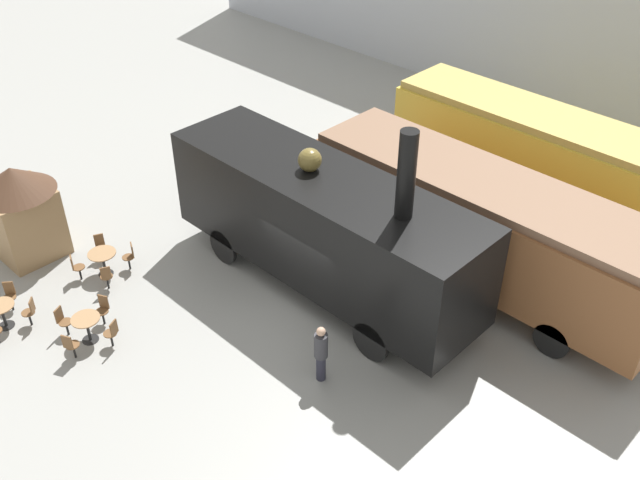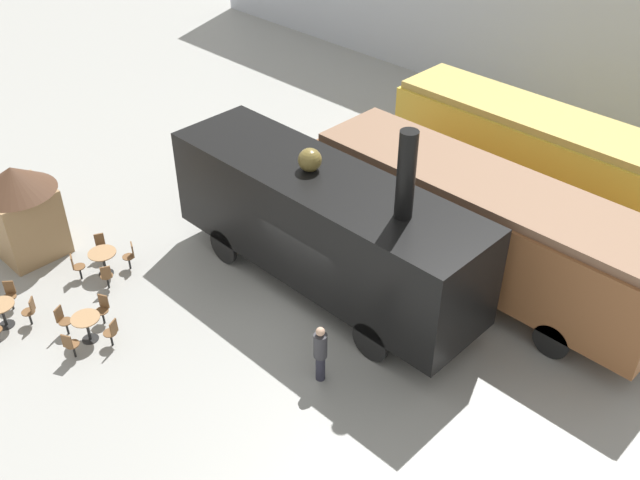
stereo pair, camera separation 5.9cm
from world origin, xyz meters
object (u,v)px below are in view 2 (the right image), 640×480
object	(u,v)px
visitor_person	(320,352)
passenger_coach_wooden	(483,223)
cafe_chair_0	(63,319)
passenger_coach_vintage	(545,161)
cafe_table_far	(2,310)
steam_locomotive	(323,223)
cafe_table_mid	(103,257)
cafe_table_near	(87,323)
ticket_kiosk	(21,206)

from	to	relation	value
visitor_person	passenger_coach_wooden	bearing A→B (deg)	85.75
cafe_chair_0	passenger_coach_vintage	bearing A→B (deg)	40.70
passenger_coach_wooden	cafe_table_far	distance (m)	13.33
steam_locomotive	passenger_coach_vintage	bearing A→B (deg)	71.80
passenger_coach_vintage	cafe_table_mid	bearing A→B (deg)	-122.64
steam_locomotive	visitor_person	xyz separation A→B (m)	(2.52, -2.68, -1.29)
cafe_table_mid	visitor_person	distance (m)	7.66
cafe_table_near	cafe_table_mid	size ratio (longest dim) A/B	0.93
cafe_chair_0	visitor_person	size ratio (longest dim) A/B	0.52
passenger_coach_vintage	cafe_table_mid	xyz separation A→B (m)	(-7.47, -11.66, -1.50)
steam_locomotive	cafe_table_mid	bearing A→B (deg)	-140.40
ticket_kiosk	cafe_table_mid	bearing A→B (deg)	21.04
cafe_table_near	ticket_kiosk	distance (m)	4.94
passenger_coach_vintage	cafe_table_far	xyz separation A→B (m)	(-7.42, -14.80, -1.54)
steam_locomotive	ticket_kiosk	xyz separation A→B (m)	(-7.56, -5.12, -0.53)
passenger_coach_wooden	cafe_table_near	distance (m)	11.06
steam_locomotive	cafe_table_far	world-z (taller)	steam_locomotive
passenger_coach_wooden	steam_locomotive	size ratio (longest dim) A/B	1.09
cafe_table_mid	visitor_person	xyz separation A→B (m)	(7.52, 1.45, 0.32)
passenger_coach_wooden	steam_locomotive	distance (m)	4.49
visitor_person	cafe_table_far	bearing A→B (deg)	-148.39
passenger_coach_wooden	steam_locomotive	xyz separation A→B (m)	(-2.97, -3.36, 0.22)
steam_locomotive	cafe_table_mid	world-z (taller)	steam_locomotive
cafe_table_mid	passenger_coach_vintage	bearing A→B (deg)	57.36
cafe_table_far	cafe_chair_0	size ratio (longest dim) A/B	0.86
cafe_chair_0	ticket_kiosk	world-z (taller)	ticket_kiosk
ticket_kiosk	passenger_coach_wooden	bearing A→B (deg)	38.85
cafe_table_near	cafe_chair_0	world-z (taller)	cafe_chair_0
steam_locomotive	cafe_table_mid	xyz separation A→B (m)	(-5.00, -4.13, -1.61)
steam_locomotive	cafe_chair_0	bearing A→B (deg)	-119.06
passenger_coach_wooden	cafe_table_mid	world-z (taller)	passenger_coach_wooden
passenger_coach_wooden	cafe_table_near	xyz separation A→B (m)	(-5.79, -9.32, -1.42)
cafe_table_near	cafe_chair_0	size ratio (longest dim) A/B	0.88
passenger_coach_wooden	ticket_kiosk	world-z (taller)	passenger_coach_wooden
cafe_table_near	cafe_chair_0	xyz separation A→B (m)	(-0.67, -0.33, -0.06)
cafe_chair_0	cafe_table_near	bearing A→B (deg)	-0.00
cafe_table_far	visitor_person	bearing A→B (deg)	31.61
cafe_table_far	ticket_kiosk	xyz separation A→B (m)	(-2.62, 2.15, 1.12)
cafe_table_far	cafe_table_near	bearing A→B (deg)	31.64
passenger_coach_vintage	ticket_kiosk	world-z (taller)	passenger_coach_vintage
cafe_table_far	ticket_kiosk	distance (m)	3.57
passenger_coach_wooden	cafe_table_far	size ratio (longest dim) A/B	14.22
cafe_table_far	ticket_kiosk	world-z (taller)	ticket_kiosk
steam_locomotive	cafe_table_far	distance (m)	8.94
cafe_table_near	passenger_coach_vintage	bearing A→B (deg)	68.57
passenger_coach_vintage	cafe_table_far	bearing A→B (deg)	-116.61
visitor_person	ticket_kiosk	distance (m)	10.40
cafe_table_near	ticket_kiosk	world-z (taller)	ticket_kiosk
cafe_table_far	ticket_kiosk	size ratio (longest dim) A/B	0.25
passenger_coach_vintage	cafe_table_near	distance (m)	14.58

